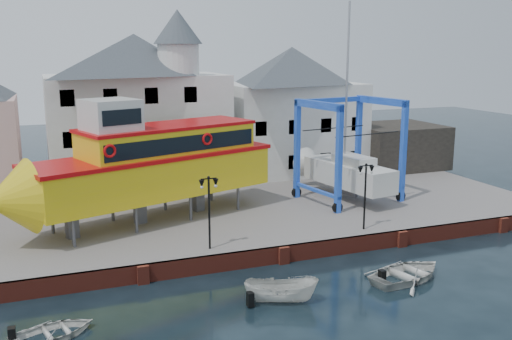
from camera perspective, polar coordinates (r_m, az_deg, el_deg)
name	(u,v)px	position (r m, az deg, el deg)	size (l,w,h in m)	color
ground	(283,263)	(33.11, 2.73, -9.30)	(140.00, 140.00, 0.00)	black
hardstanding	(224,206)	(42.74, -3.17, -3.65)	(44.00, 22.00, 1.00)	#69605C
quay_wall	(283,254)	(33.02, 2.67, -8.43)	(44.00, 0.47, 1.00)	maroon
building_white_main	(139,108)	(47.46, -11.67, 6.11)	(14.00, 8.30, 14.00)	silver
building_white_right	(291,110)	(52.15, 3.54, 6.03)	(12.00, 8.00, 11.20)	silver
shed_dark	(395,146)	(55.82, 13.75, 2.37)	(8.00, 7.00, 4.00)	black
lamp_post_left	(209,194)	(31.61, -4.73, -2.42)	(1.12, 0.32, 4.20)	black
lamp_post_right	(366,180)	(35.60, 10.91, -0.95)	(1.12, 0.32, 4.20)	black
tour_boat	(139,165)	(36.85, -11.65, 0.47)	(18.96, 10.31, 8.08)	#59595E
travel_lift	(341,166)	(43.42, 8.53, 0.41)	(7.50, 9.77, 14.34)	#113BC0
motorboat_a	(281,302)	(28.42, 2.52, -13.04)	(1.36, 3.60, 1.39)	silver
motorboat_b	(407,279)	(31.96, 14.90, -10.52)	(3.35, 4.70, 0.97)	silver
motorboat_d	(54,337)	(26.73, -19.59, -15.48)	(2.49, 3.49, 0.72)	silver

